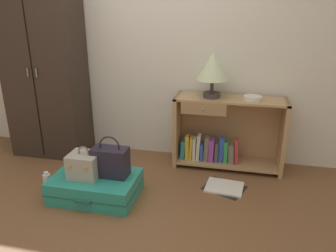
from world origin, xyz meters
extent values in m
plane|color=brown|center=(0.00, 0.00, 0.00)|extent=(9.00, 9.00, 0.00)
cube|color=silver|center=(0.00, 1.50, 1.30)|extent=(6.40, 0.10, 2.60)
cube|color=#33261E|center=(-1.11, 1.20, 0.98)|extent=(0.81, 0.45, 1.96)
cube|color=black|center=(-1.11, 0.98, 0.98)|extent=(0.01, 0.01, 1.86)
cylinder|color=gray|center=(-1.16, 0.97, 0.98)|extent=(0.01, 0.01, 0.09)
cylinder|color=gray|center=(-1.06, 0.97, 0.98)|extent=(0.01, 0.01, 0.09)
cube|color=tan|center=(0.36, 1.25, 0.38)|extent=(0.04, 0.34, 0.76)
cube|color=tan|center=(1.44, 1.25, 0.38)|extent=(0.04, 0.34, 0.76)
cube|color=tan|center=(0.90, 1.25, 0.75)|extent=(1.12, 0.34, 0.02)
cube|color=tan|center=(0.90, 1.25, 0.06)|extent=(1.04, 0.34, 0.02)
cube|color=tan|center=(0.90, 1.41, 0.38)|extent=(1.04, 0.01, 0.74)
cube|color=#9D7950|center=(0.65, 1.09, 0.67)|extent=(0.45, 0.02, 0.12)
sphere|color=#9E844C|center=(0.65, 1.07, 0.67)|extent=(0.02, 0.02, 0.02)
cube|color=teal|center=(0.43, 1.22, 0.16)|extent=(0.05, 0.11, 0.20)
cube|color=gold|center=(0.47, 1.22, 0.20)|extent=(0.05, 0.09, 0.26)
cube|color=gold|center=(0.52, 1.22, 0.19)|extent=(0.03, 0.10, 0.25)
cube|color=beige|center=(0.55, 1.22, 0.19)|extent=(0.03, 0.11, 0.24)
cube|color=beige|center=(0.59, 1.22, 0.20)|extent=(0.05, 0.10, 0.28)
cube|color=#2D51B2|center=(0.63, 1.22, 0.16)|extent=(0.03, 0.13, 0.18)
cube|color=#726659|center=(0.68, 1.22, 0.20)|extent=(0.06, 0.10, 0.27)
cube|color=purple|center=(0.73, 1.22, 0.19)|extent=(0.06, 0.12, 0.24)
cube|color=#4C474C|center=(0.79, 1.22, 0.17)|extent=(0.04, 0.12, 0.22)
cube|color=#2D51B2|center=(0.84, 1.22, 0.20)|extent=(0.06, 0.08, 0.27)
cube|color=green|center=(0.88, 1.22, 0.18)|extent=(0.04, 0.10, 0.23)
cube|color=#726659|center=(0.94, 1.22, 0.17)|extent=(0.06, 0.12, 0.21)
cube|color=red|center=(0.99, 1.22, 0.20)|extent=(0.04, 0.11, 0.27)
cylinder|color=#3D3838|center=(0.71, 1.23, 0.78)|extent=(0.17, 0.17, 0.05)
cylinder|color=#3D3838|center=(0.71, 1.23, 0.87)|extent=(0.04, 0.04, 0.13)
cone|color=beige|center=(0.71, 1.23, 1.07)|extent=(0.32, 0.32, 0.27)
cylinder|color=silver|center=(1.11, 1.22, 0.78)|extent=(0.18, 0.18, 0.04)
cube|color=teal|center=(-0.22, 0.39, 0.10)|extent=(0.75, 0.50, 0.20)
cube|color=#235E52|center=(-0.22, 0.39, 0.10)|extent=(0.76, 0.51, 0.01)
cube|color=#235E52|center=(-0.22, 0.13, 0.10)|extent=(0.14, 0.02, 0.03)
cube|color=#A89E8E|center=(-0.30, 0.38, 0.31)|extent=(0.26, 0.23, 0.22)
torus|color=slate|center=(-0.30, 0.38, 0.44)|extent=(0.11, 0.02, 0.11)
cube|color=tan|center=(-0.37, 0.25, 0.35)|extent=(0.02, 0.01, 0.02)
cube|color=tan|center=(-0.23, 0.25, 0.35)|extent=(0.02, 0.01, 0.02)
cube|color=#231E2D|center=(-0.08, 0.44, 0.33)|extent=(0.31, 0.17, 0.26)
torus|color=#231E2D|center=(-0.08, 0.44, 0.48)|extent=(0.19, 0.01, 0.19)
cylinder|color=white|center=(-0.69, 0.36, 0.09)|extent=(0.07, 0.07, 0.18)
cylinder|color=silver|center=(-0.69, 0.36, 0.19)|extent=(0.04, 0.04, 0.02)
cube|color=white|center=(0.90, 0.78, 0.01)|extent=(0.37, 0.31, 0.02)
cube|color=black|center=(0.90, 0.78, 0.00)|extent=(0.44, 0.40, 0.01)
camera|label=1|loc=(0.98, -1.98, 1.62)|focal=35.04mm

